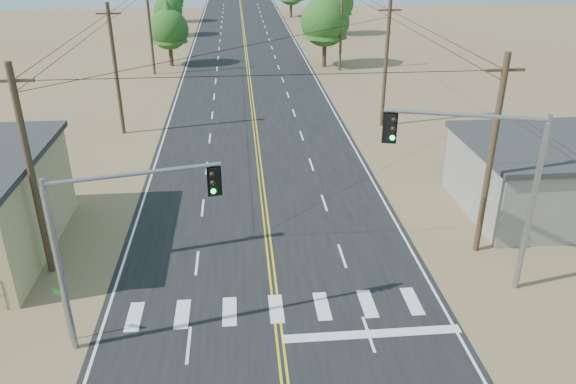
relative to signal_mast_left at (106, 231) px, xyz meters
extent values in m
cube|color=black|center=(6.24, 23.33, -4.89)|extent=(15.00, 200.00, 0.02)
cylinder|color=gray|center=(-5.26, 2.33, -4.15)|extent=(0.06, 0.06, 1.50)
cylinder|color=#4C3826|center=(-4.26, 5.33, 0.10)|extent=(0.30, 0.30, 10.00)
cube|color=#4C3826|center=(-4.26, 5.33, 4.30)|extent=(1.80, 0.12, 0.12)
cylinder|color=#4C3826|center=(-4.26, 25.33, 0.10)|extent=(0.30, 0.30, 10.00)
cube|color=#4C3826|center=(-4.26, 25.33, 4.30)|extent=(1.80, 0.12, 0.12)
cylinder|color=#4C3826|center=(-4.26, 45.33, 0.10)|extent=(0.30, 0.30, 10.00)
cylinder|color=#4C3826|center=(16.74, 5.33, 0.10)|extent=(0.30, 0.30, 10.00)
cube|color=#4C3826|center=(16.74, 5.33, 4.30)|extent=(1.80, 0.12, 0.12)
cylinder|color=#4C3826|center=(16.74, 25.33, 0.10)|extent=(0.30, 0.30, 10.00)
cube|color=#4C3826|center=(16.74, 25.33, 4.30)|extent=(1.80, 0.12, 0.12)
cylinder|color=#4C3826|center=(16.74, 45.33, 0.10)|extent=(0.30, 0.30, 10.00)
cylinder|color=gray|center=(-1.76, -0.37, -1.44)|extent=(0.24, 0.24, 6.92)
cylinder|color=gray|center=(-1.76, -0.37, 2.02)|extent=(0.18, 0.18, 0.59)
cylinder|color=gray|center=(1.23, 0.27, 2.12)|extent=(6.03, 1.45, 0.16)
cube|color=black|center=(3.94, 0.86, 1.47)|extent=(0.40, 0.36, 1.09)
sphere|color=black|center=(3.91, 0.68, 1.82)|extent=(0.20, 0.20, 0.20)
sphere|color=black|center=(3.91, 0.68, 1.47)|extent=(0.20, 0.20, 0.20)
sphere|color=#0CE533|center=(3.91, 0.68, 1.13)|extent=(0.20, 0.20, 0.20)
cylinder|color=gray|center=(17.24, 1.99, -0.97)|extent=(0.27, 0.27, 7.86)
cylinder|color=gray|center=(17.24, 1.99, 2.96)|extent=(0.20, 0.20, 0.67)
cylinder|color=gray|center=(14.12, 2.93, 3.07)|extent=(6.28, 2.05, 0.18)
cube|color=black|center=(11.33, 3.77, 2.34)|extent=(0.47, 0.44, 1.24)
sphere|color=black|center=(11.38, 3.57, 2.74)|extent=(0.22, 0.22, 0.22)
sphere|color=black|center=(11.38, 3.57, 2.34)|extent=(0.22, 0.22, 0.22)
sphere|color=#0CE533|center=(11.38, 3.57, 1.95)|extent=(0.22, 0.22, 0.22)
cylinder|color=gray|center=(-2.08, 0.11, -3.73)|extent=(0.06, 0.06, 2.34)
cube|color=#0D5C17|center=(-2.08, 0.11, -2.66)|extent=(0.66, 0.30, 0.23)
cylinder|color=#3F2D1E|center=(-2.76, 49.54, -3.53)|extent=(0.47, 0.47, 2.75)
cone|color=#204D16|center=(-2.76, 49.54, 0.29)|extent=(4.27, 4.27, 4.88)
sphere|color=#204D16|center=(-2.76, 49.54, -0.70)|extent=(4.58, 4.58, 4.58)
cylinder|color=#3F2D1E|center=(-4.92, 69.89, -3.63)|extent=(0.39, 0.39, 2.54)
cone|color=#204D16|center=(-4.92, 69.89, -0.10)|extent=(3.95, 3.95, 4.52)
sphere|color=#204D16|center=(-4.92, 69.89, -1.01)|extent=(4.24, 4.24, 4.24)
cylinder|color=#3F2D1E|center=(-5.83, 83.91, -3.59)|extent=(0.41, 0.41, 2.61)
cylinder|color=#3F2D1E|center=(15.24, 47.43, -3.22)|extent=(0.49, 0.49, 3.36)
cone|color=#204D16|center=(15.24, 47.43, 1.45)|extent=(5.23, 5.23, 5.97)
sphere|color=#204D16|center=(15.24, 47.43, 0.23)|extent=(5.60, 5.60, 5.60)
cylinder|color=#3F2D1E|center=(20.24, 68.75, -3.37)|extent=(0.44, 0.44, 3.05)
sphere|color=#204D16|center=(20.24, 68.75, -0.24)|extent=(5.09, 5.09, 5.09)
cylinder|color=#3F2D1E|center=(15.24, 88.32, -3.42)|extent=(0.47, 0.47, 2.96)
camera|label=1|loc=(4.95, -18.32, 9.98)|focal=35.00mm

